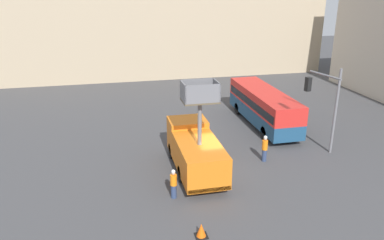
{
  "coord_description": "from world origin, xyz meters",
  "views": [
    {
      "loc": [
        -6.15,
        -20.25,
        11.27
      ],
      "look_at": [
        -1.2,
        1.61,
        3.17
      ],
      "focal_mm": 35.0,
      "sensor_mm": 36.0,
      "label": 1
    }
  ],
  "objects_px": {
    "utility_truck": "(195,149)",
    "road_worker_near_truck": "(174,184)",
    "traffic_light_pole": "(326,100)",
    "traffic_cone_near_truck": "(201,230)",
    "road_worker_directing": "(265,148)",
    "city_bus": "(263,105)"
  },
  "relations": [
    {
      "from": "utility_truck",
      "to": "road_worker_near_truck",
      "type": "relative_size",
      "value": 3.93
    },
    {
      "from": "traffic_light_pole",
      "to": "traffic_cone_near_truck",
      "type": "xyz_separation_m",
      "value": [
        -10.36,
        -6.98,
        -3.74
      ]
    },
    {
      "from": "utility_truck",
      "to": "road_worker_near_truck",
      "type": "distance_m",
      "value": 3.51
    },
    {
      "from": "traffic_light_pole",
      "to": "road_worker_directing",
      "type": "distance_m",
      "value": 5.26
    },
    {
      "from": "utility_truck",
      "to": "road_worker_directing",
      "type": "bearing_deg",
      "value": 4.22
    },
    {
      "from": "traffic_light_pole",
      "to": "traffic_cone_near_truck",
      "type": "distance_m",
      "value": 13.04
    },
    {
      "from": "city_bus",
      "to": "road_worker_near_truck",
      "type": "relative_size",
      "value": 5.76
    },
    {
      "from": "utility_truck",
      "to": "traffic_cone_near_truck",
      "type": "distance_m",
      "value": 6.8
    },
    {
      "from": "road_worker_near_truck",
      "to": "road_worker_directing",
      "type": "relative_size",
      "value": 0.94
    },
    {
      "from": "road_worker_near_truck",
      "to": "traffic_cone_near_truck",
      "type": "xyz_separation_m",
      "value": [
        0.66,
        -3.69,
        -0.54
      ]
    },
    {
      "from": "city_bus",
      "to": "traffic_cone_near_truck",
      "type": "xyz_separation_m",
      "value": [
        -8.79,
        -13.56,
        -1.45
      ]
    },
    {
      "from": "traffic_light_pole",
      "to": "road_worker_near_truck",
      "type": "bearing_deg",
      "value": -163.4
    },
    {
      "from": "traffic_light_pole",
      "to": "road_worker_directing",
      "type": "bearing_deg",
      "value": -179.37
    },
    {
      "from": "traffic_light_pole",
      "to": "traffic_cone_near_truck",
      "type": "bearing_deg",
      "value": -146.03
    },
    {
      "from": "utility_truck",
      "to": "road_worker_near_truck",
      "type": "xyz_separation_m",
      "value": [
        -1.9,
        -2.88,
        -0.67
      ]
    },
    {
      "from": "road_worker_directing",
      "to": "traffic_cone_near_truck",
      "type": "height_order",
      "value": "road_worker_directing"
    },
    {
      "from": "traffic_light_pole",
      "to": "road_worker_near_truck",
      "type": "relative_size",
      "value": 3.47
    },
    {
      "from": "utility_truck",
      "to": "city_bus",
      "type": "bearing_deg",
      "value": 42.75
    },
    {
      "from": "utility_truck",
      "to": "traffic_cone_near_truck",
      "type": "bearing_deg",
      "value": -100.67
    },
    {
      "from": "road_worker_directing",
      "to": "traffic_light_pole",
      "type": "bearing_deg",
      "value": -156.0
    },
    {
      "from": "utility_truck",
      "to": "city_bus",
      "type": "distance_m",
      "value": 10.29
    },
    {
      "from": "city_bus",
      "to": "road_worker_directing",
      "type": "distance_m",
      "value": 7.18
    }
  ]
}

